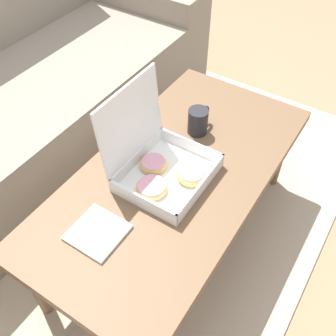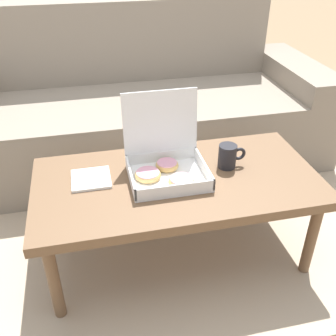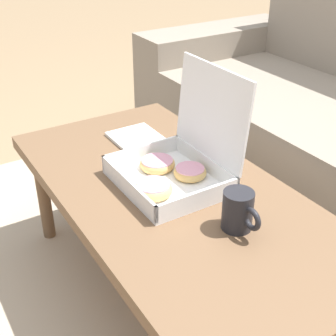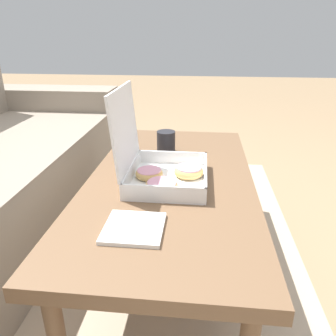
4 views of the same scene
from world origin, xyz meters
name	(u,v)px [view 1 (image 1 of 4)]	position (x,y,z in m)	size (l,w,h in m)	color
ground_plane	(154,227)	(0.00, 0.00, 0.00)	(12.00, 12.00, 0.00)	#937756
area_rug	(99,196)	(0.00, 0.30, 0.01)	(2.28, 1.86, 0.01)	tan
couch	(1,106)	(0.00, 0.82, 0.30)	(2.16, 0.83, 0.89)	gray
coffee_table	(175,180)	(0.00, -0.10, 0.37)	(1.13, 0.56, 0.41)	brown
pastry_box	(160,164)	(-0.04, -0.06, 0.46)	(0.30, 0.28, 0.31)	white
coffee_mug	(198,121)	(0.22, -0.06, 0.46)	(0.12, 0.07, 0.10)	#232328
napkin_stack	(98,232)	(-0.33, -0.04, 0.41)	(0.15, 0.15, 0.01)	white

